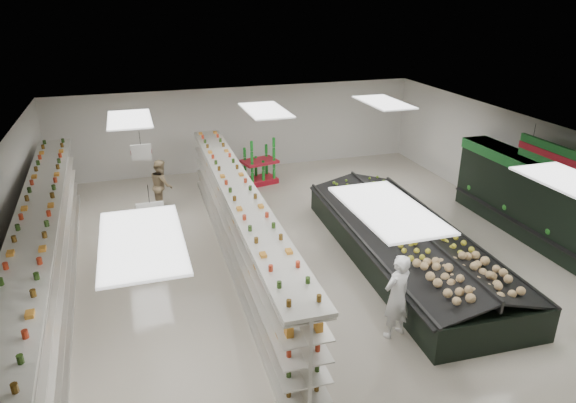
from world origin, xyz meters
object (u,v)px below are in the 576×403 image
object	(u,v)px
shopper_background	(162,185)
gondola_left	(46,260)
soda_endcap	(259,163)
gondola_center	(240,226)
produce_island	(406,242)
shopper_main	(397,296)

from	to	relation	value
shopper_background	gondola_left	bearing A→B (deg)	139.30
gondola_left	soda_endcap	bearing A→B (deg)	40.50
soda_endcap	gondola_center	bearing A→B (deg)	-109.38
soda_endcap	shopper_background	bearing A→B (deg)	-158.00
gondola_center	soda_endcap	bearing A→B (deg)	71.57
gondola_center	produce_island	size ratio (longest dim) A/B	1.46
shopper_main	shopper_background	size ratio (longest dim) A/B	1.11
gondola_left	shopper_background	xyz separation A→B (m)	(2.85, 4.50, -0.15)
shopper_main	soda_endcap	bearing A→B (deg)	-105.45
gondola_left	shopper_background	world-z (taller)	gondola_left
soda_endcap	shopper_main	world-z (taller)	shopper_main
produce_island	gondola_center	bearing A→B (deg)	161.15
shopper_main	produce_island	bearing A→B (deg)	-140.68
soda_endcap	shopper_background	xyz separation A→B (m)	(-3.57, -1.44, 0.07)
shopper_main	gondola_center	bearing A→B (deg)	-79.04
gondola_left	gondola_center	distance (m)	4.57
shopper_background	gondola_center	bearing A→B (deg)	-164.99
produce_island	gondola_left	bearing A→B (deg)	174.66
produce_island	soda_endcap	xyz separation A→B (m)	(-2.19, 6.74, 0.23)
soda_endcap	gondola_left	bearing A→B (deg)	-137.24
gondola_center	soda_endcap	distance (m)	5.68
gondola_center	shopper_main	distance (m)	4.74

